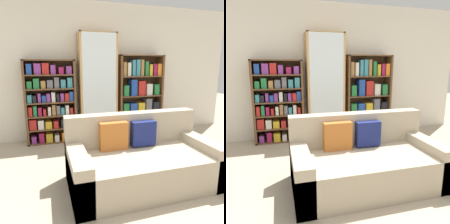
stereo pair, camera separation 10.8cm
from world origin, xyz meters
TOP-DOWN VIEW (x-y plane):
  - ground_plane at (0.00, 0.00)m, footprint 16.00×16.00m
  - wall_back at (0.00, 2.51)m, footprint 6.31×0.06m
  - couch at (0.13, 0.38)m, footprint 1.83×0.96m
  - bookshelf_left at (-0.90, 2.30)m, footprint 0.93×0.32m
  - display_cabinet at (0.02, 2.29)m, footprint 0.74×0.36m
  - bookshelf_right at (0.96, 2.30)m, footprint 0.97×0.32m
  - wine_bottle at (0.44, 1.34)m, footprint 0.07×0.07m

SIDE VIEW (x-z plane):
  - ground_plane at x=0.00m, z-range 0.00..0.00m
  - wine_bottle at x=0.44m, z-range -0.03..0.32m
  - couch at x=0.13m, z-range -0.14..0.72m
  - bookshelf_left at x=-0.90m, z-range -0.01..1.57m
  - bookshelf_right at x=0.96m, z-range -0.03..1.65m
  - display_cabinet at x=0.02m, z-range 0.00..2.09m
  - wall_back at x=0.00m, z-range 0.00..2.70m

